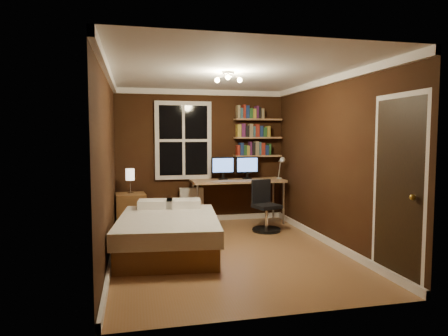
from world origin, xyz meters
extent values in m
plane|color=#93633A|center=(0.00, 0.00, 0.00)|extent=(4.20, 4.20, 0.00)
cube|color=black|center=(0.00, 2.10, 1.25)|extent=(3.20, 0.04, 2.50)
cube|color=black|center=(-1.60, 0.00, 1.25)|extent=(0.04, 4.20, 2.50)
cube|color=black|center=(1.60, 0.00, 1.25)|extent=(0.04, 4.20, 2.50)
cube|color=white|center=(0.00, 0.00, 2.50)|extent=(3.20, 4.20, 0.02)
cube|color=white|center=(-0.35, 2.06, 1.55)|extent=(1.06, 0.06, 1.46)
sphere|color=gold|center=(1.55, -1.85, 1.00)|extent=(0.06, 0.06, 0.06)
cube|color=#AE7E54|center=(1.08, 1.98, 1.25)|extent=(0.92, 0.22, 0.03)
cube|color=#AE7E54|center=(1.08, 1.98, 1.60)|extent=(0.92, 0.22, 0.03)
cube|color=#AE7E54|center=(1.08, 1.98, 1.95)|extent=(0.92, 0.22, 0.03)
cube|color=brown|center=(-0.81, 0.11, 0.15)|extent=(1.47, 1.95, 0.29)
cube|color=silver|center=(-0.81, 0.11, 0.40)|extent=(1.55, 2.01, 0.22)
cube|color=white|center=(-0.95, 0.84, 0.57)|extent=(0.56, 0.42, 0.13)
cube|color=white|center=(-0.51, 0.79, 0.57)|extent=(0.56, 0.42, 0.13)
cube|color=brown|center=(-1.33, 1.70, 0.31)|extent=(0.54, 0.54, 0.63)
cube|color=beige|center=(-0.22, 1.98, 0.33)|extent=(0.44, 0.15, 0.66)
cube|color=#AE7E54|center=(0.63, 1.76, 0.80)|extent=(1.73, 0.65, 0.04)
cylinder|color=beige|center=(-0.18, 1.47, 0.39)|extent=(0.04, 0.04, 0.78)
cylinder|color=beige|center=(1.43, 1.47, 0.39)|extent=(0.04, 0.04, 0.78)
cylinder|color=beige|center=(-0.18, 2.04, 0.39)|extent=(0.04, 0.04, 0.78)
cylinder|color=beige|center=(1.43, 2.04, 0.39)|extent=(0.04, 0.04, 0.78)
cylinder|color=black|center=(0.94, 1.01, 0.03)|extent=(0.48, 0.48, 0.05)
cylinder|color=silver|center=(0.94, 1.01, 0.23)|extent=(0.05, 0.05, 0.35)
cube|color=black|center=(0.94, 1.01, 0.43)|extent=(0.49, 0.49, 0.06)
cube|color=black|center=(0.89, 1.18, 0.67)|extent=(0.37, 0.15, 0.41)
camera|label=1|loc=(-1.26, -5.41, 1.63)|focal=32.00mm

